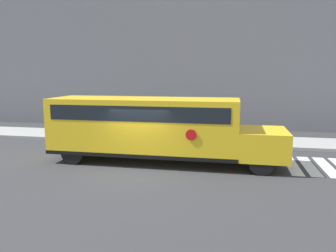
# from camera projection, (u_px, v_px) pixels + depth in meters

# --- Properties ---
(ground_plane) EXTENTS (60.00, 60.00, 0.00)m
(ground_plane) POSITION_uv_depth(u_px,v_px,m) (138.00, 170.00, 13.55)
(ground_plane) COLOR #333335
(sidewalk_strip) EXTENTS (44.00, 3.00, 0.15)m
(sidewalk_strip) POSITION_uv_depth(u_px,v_px,m) (169.00, 138.00, 19.83)
(sidewalk_strip) COLOR #9E9E99
(sidewalk_strip) RESTS_ON ground
(building_backdrop) EXTENTS (32.00, 4.00, 10.73)m
(building_backdrop) POSITION_uv_depth(u_px,v_px,m) (185.00, 55.00, 25.29)
(building_backdrop) COLOR slate
(building_backdrop) RESTS_ON ground
(school_bus) EXTENTS (10.29, 2.57, 2.86)m
(school_bus) POSITION_uv_depth(u_px,v_px,m) (153.00, 126.00, 14.56)
(school_bus) COLOR yellow
(school_bus) RESTS_ON ground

